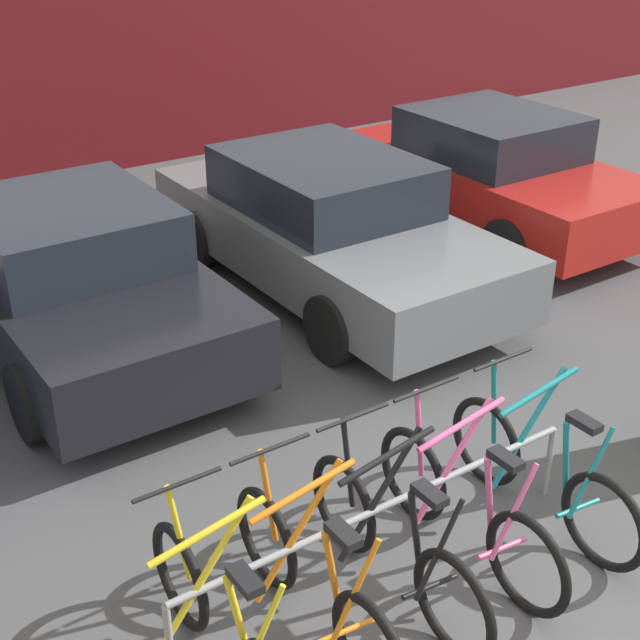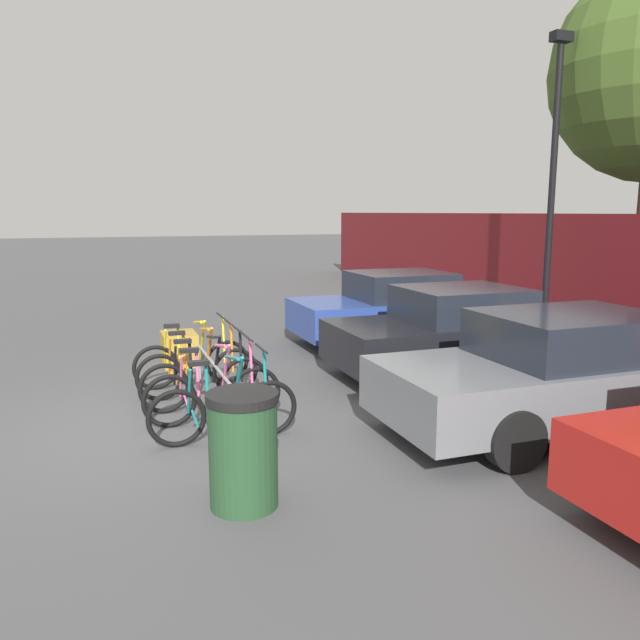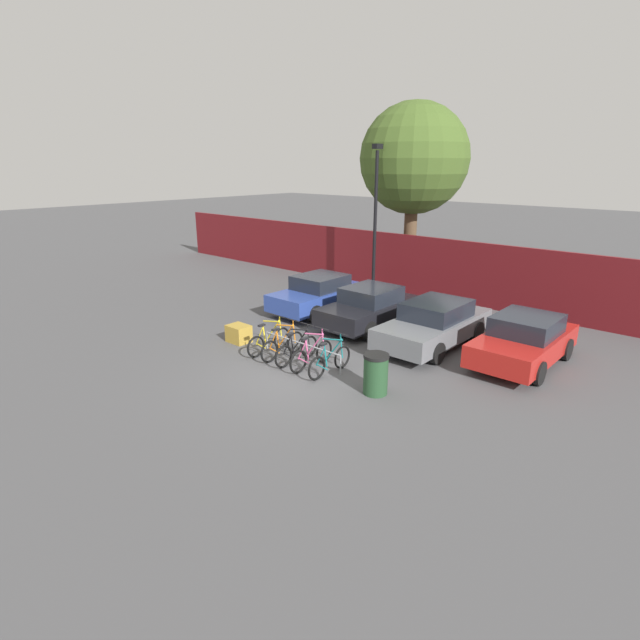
{
  "view_description": "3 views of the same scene",
  "coord_description": "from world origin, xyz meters",
  "px_view_note": "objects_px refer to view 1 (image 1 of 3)",
  "views": [
    {
      "loc": [
        -3.24,
        -2.61,
        3.98
      ],
      "look_at": [
        0.28,
        2.57,
        0.77
      ],
      "focal_mm": 50.0,
      "sensor_mm": 36.0,
      "label": 1
    },
    {
      "loc": [
        7.34,
        -0.75,
        2.56
      ],
      "look_at": [
        -0.88,
        2.23,
        1.04
      ],
      "focal_mm": 35.0,
      "sensor_mm": 36.0,
      "label": 2
    },
    {
      "loc": [
        8.73,
        -8.92,
        5.46
      ],
      "look_at": [
        -0.15,
        1.04,
        1.24
      ],
      "focal_mm": 28.0,
      "sensor_mm": 36.0,
      "label": 3
    }
  ],
  "objects_px": {
    "bike_rack": "(385,516)",
    "bicycle_teal": "(541,473)",
    "bicycle_black": "(395,545)",
    "car_grey": "(328,225)",
    "bicycle_orange": "(314,584)",
    "bicycle_yellow": "(223,628)",
    "bicycle_pink": "(466,510)",
    "car_black": "(77,280)",
    "car_red": "(493,172)"
  },
  "relations": [
    {
      "from": "bicycle_pink",
      "to": "car_grey",
      "type": "height_order",
      "value": "car_grey"
    },
    {
      "from": "bicycle_orange",
      "to": "bicycle_pink",
      "type": "distance_m",
      "value": 1.15
    },
    {
      "from": "bicycle_teal",
      "to": "bicycle_pink",
      "type": "bearing_deg",
      "value": -176.66
    },
    {
      "from": "bicycle_pink",
      "to": "bicycle_orange",
      "type": "bearing_deg",
      "value": -177.97
    },
    {
      "from": "bicycle_yellow",
      "to": "car_red",
      "type": "height_order",
      "value": "car_red"
    },
    {
      "from": "car_grey",
      "to": "car_black",
      "type": "bearing_deg",
      "value": 176.42
    },
    {
      "from": "bicycle_black",
      "to": "car_grey",
      "type": "bearing_deg",
      "value": 63.99
    },
    {
      "from": "bicycle_pink",
      "to": "car_black",
      "type": "relative_size",
      "value": 0.44
    },
    {
      "from": "bicycle_yellow",
      "to": "bicycle_orange",
      "type": "relative_size",
      "value": 1.0
    },
    {
      "from": "car_black",
      "to": "car_red",
      "type": "xyz_separation_m",
      "value": [
        5.23,
        0.18,
        0.0
      ]
    },
    {
      "from": "bicycle_black",
      "to": "bicycle_pink",
      "type": "relative_size",
      "value": 1.0
    },
    {
      "from": "bicycle_yellow",
      "to": "car_black",
      "type": "xyz_separation_m",
      "value": [
        0.74,
        4.03,
        0.31
      ]
    },
    {
      "from": "bicycle_orange",
      "to": "bicycle_pink",
      "type": "height_order",
      "value": "same"
    },
    {
      "from": "bicycle_orange",
      "to": "car_grey",
      "type": "relative_size",
      "value": 0.39
    },
    {
      "from": "bicycle_teal",
      "to": "car_red",
      "type": "height_order",
      "value": "car_red"
    },
    {
      "from": "bicycle_pink",
      "to": "car_black",
      "type": "bearing_deg",
      "value": 105.77
    },
    {
      "from": "car_black",
      "to": "car_grey",
      "type": "bearing_deg",
      "value": -3.58
    },
    {
      "from": "bicycle_yellow",
      "to": "bicycle_teal",
      "type": "relative_size",
      "value": 1.0
    },
    {
      "from": "bicycle_teal",
      "to": "car_black",
      "type": "height_order",
      "value": "car_black"
    },
    {
      "from": "bike_rack",
      "to": "bicycle_pink",
      "type": "distance_m",
      "value": 0.56
    },
    {
      "from": "bicycle_orange",
      "to": "bicycle_pink",
      "type": "relative_size",
      "value": 1.0
    },
    {
      "from": "bicycle_orange",
      "to": "car_red",
      "type": "distance_m",
      "value": 6.85
    },
    {
      "from": "bicycle_pink",
      "to": "car_red",
      "type": "relative_size",
      "value": 0.44
    },
    {
      "from": "bicycle_yellow",
      "to": "bicycle_black",
      "type": "relative_size",
      "value": 1.0
    },
    {
      "from": "bicycle_pink",
      "to": "car_black",
      "type": "height_order",
      "value": "car_black"
    },
    {
      "from": "bike_rack",
      "to": "bicycle_pink",
      "type": "height_order",
      "value": "bicycle_pink"
    },
    {
      "from": "bike_rack",
      "to": "car_grey",
      "type": "bearing_deg",
      "value": 60.07
    },
    {
      "from": "car_grey",
      "to": "bicycle_teal",
      "type": "bearing_deg",
      "value": -103.7
    },
    {
      "from": "bike_rack",
      "to": "bicycle_pink",
      "type": "relative_size",
      "value": 1.72
    },
    {
      "from": "bicycle_yellow",
      "to": "car_red",
      "type": "relative_size",
      "value": 0.44
    },
    {
      "from": "bicycle_yellow",
      "to": "bicycle_black",
      "type": "height_order",
      "value": "same"
    },
    {
      "from": "bicycle_orange",
      "to": "bicycle_yellow",
      "type": "bearing_deg",
      "value": 179.27
    },
    {
      "from": "bicycle_black",
      "to": "bicycle_teal",
      "type": "bearing_deg",
      "value": 3.45
    },
    {
      "from": "bicycle_teal",
      "to": "car_grey",
      "type": "bearing_deg",
      "value": 79.64
    },
    {
      "from": "bicycle_orange",
      "to": "bicycle_black",
      "type": "distance_m",
      "value": 0.58
    },
    {
      "from": "bicycle_teal",
      "to": "car_grey",
      "type": "height_order",
      "value": "car_grey"
    },
    {
      "from": "bicycle_black",
      "to": "bicycle_pink",
      "type": "height_order",
      "value": "same"
    },
    {
      "from": "bicycle_teal",
      "to": "bicycle_yellow",
      "type": "bearing_deg",
      "value": -176.66
    },
    {
      "from": "car_black",
      "to": "bicycle_black",
      "type": "bearing_deg",
      "value": -84.14
    },
    {
      "from": "bicycle_orange",
      "to": "bike_rack",
      "type": "bearing_deg",
      "value": 12.78
    },
    {
      "from": "bike_rack",
      "to": "bicycle_teal",
      "type": "xyz_separation_m",
      "value": [
        1.2,
        -0.15,
        -0.1
      ]
    },
    {
      "from": "car_black",
      "to": "bicycle_orange",
      "type": "bearing_deg",
      "value": -92.31
    },
    {
      "from": "car_grey",
      "to": "bicycle_yellow",
      "type": "bearing_deg",
      "value": -130.81
    },
    {
      "from": "bicycle_pink",
      "to": "car_black",
      "type": "xyz_separation_m",
      "value": [
        -0.98,
        4.03,
        0.31
      ]
    },
    {
      "from": "bicycle_orange",
      "to": "car_grey",
      "type": "height_order",
      "value": "car_grey"
    },
    {
      "from": "bicycle_teal",
      "to": "car_black",
      "type": "bearing_deg",
      "value": 115.67
    },
    {
      "from": "bicycle_orange",
      "to": "car_black",
      "type": "height_order",
      "value": "car_black"
    },
    {
      "from": "bicycle_black",
      "to": "car_red",
      "type": "bearing_deg",
      "value": 44.56
    },
    {
      "from": "bicycle_orange",
      "to": "bicycle_teal",
      "type": "relative_size",
      "value": 1.0
    },
    {
      "from": "bicycle_black",
      "to": "bicycle_teal",
      "type": "relative_size",
      "value": 1.0
    }
  ]
}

